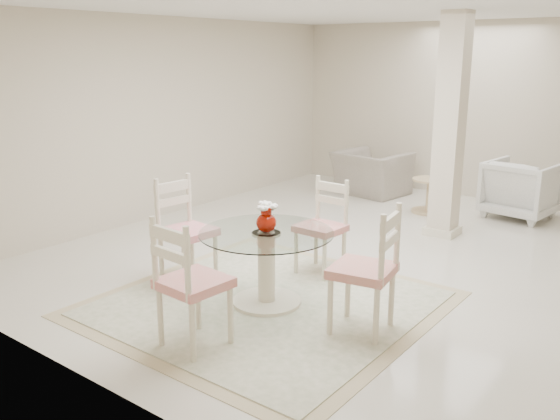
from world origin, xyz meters
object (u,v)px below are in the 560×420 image
Objects in this scene: column at (450,127)px; dining_chair_east at (372,261)px; red_vase at (266,217)px; dining_chair_south at (186,275)px; recliner_taupe at (371,173)px; dining_chair_north at (324,219)px; dining_table at (267,268)px; dining_chair_west at (182,222)px; armchair_white at (521,189)px; side_table at (428,197)px.

dining_chair_east is at bearing -78.45° from column.
dining_chair_south is (0.05, -1.02, -0.21)m from red_vase.
dining_chair_north is at bearing 119.40° from recliner_taupe.
dining_table is at bearing -96.01° from dining_chair_east.
dining_chair_north is at bearing 92.82° from dining_table.
dining_chair_south is (0.10, -2.04, 0.05)m from dining_chair_north.
red_vase is at bearing 115.42° from recliner_taupe.
column is 2.55× the size of recliner_taupe.
dining_chair_west is (-2.05, -0.11, -0.01)m from dining_chair_east.
dining_chair_east reaches higher than dining_chair_south.
dining_table is at bearing 85.37° from armchair_white.
dining_chair_east is 1.01× the size of dining_chair_south.
dining_chair_north is at bearing 81.20° from armchair_white.
dining_chair_south is at bearing 88.03° from armchair_white.
dining_table is 1.13× the size of recliner_taupe.
dining_chair_west is at bearing -177.62° from dining_table.
dining_chair_south is at bearing -87.46° from red_vase.
armchair_white is at bearing -16.54° from dining_chair_west.
dining_chair_south is 4.96m from side_table.
recliner_taupe is at bearing 11.65° from dining_chair_west.
recliner_taupe is at bearing -160.79° from dining_chair_east.
armchair_white reaches higher than dining_table.
red_vase is 1.05m from dining_chair_west.
dining_chair_east reaches higher than red_vase.
dining_chair_west is 4.50m from recliner_taupe.
column reaches higher than armchair_white.
dining_chair_west is at bearing -177.63° from red_vase.
dining_table is 1.11× the size of dining_chair_north.
dining_chair_east is at bearing -127.69° from dining_chair_south.
recliner_taupe reaches higher than side_table.
dining_chair_north is (-0.47, -2.02, -0.78)m from column.
armchair_white reaches higher than recliner_taupe.
dining_chair_west reaches higher than recliner_taupe.
dining_chair_east is 5.00m from recliner_taupe.
red_vase is 0.26× the size of recliner_taupe.
recliner_taupe is at bearing 142.12° from column.
dining_chair_south is at bearing -87.41° from dining_table.
dining_chair_west is at bearing -96.63° from dining_chair_east.
column is 2.26× the size of dining_table.
dining_chair_west reaches higher than side_table.
dining_chair_south is at bearing -87.53° from side_table.
dining_chair_north reaches higher than red_vase.
dining_chair_north is 3.67m from recliner_taupe.
column is 4.14m from dining_chair_south.
recliner_taupe is at bearing 112.72° from dining_chair_north.
side_table is (-1.19, 3.85, -0.39)m from dining_chair_east.
side_table is at bearing 164.89° from recliner_taupe.
dining_table is 3.92m from side_table.
dining_chair_north is at bearing 92.87° from red_vase.
dining_chair_south is 5.65m from recliner_taupe.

